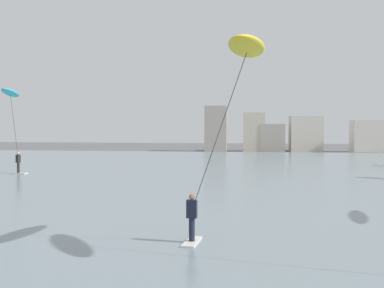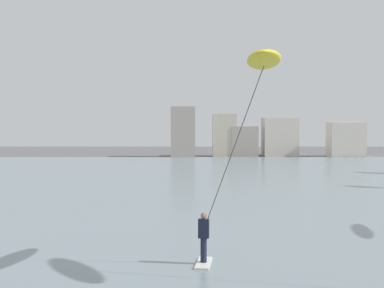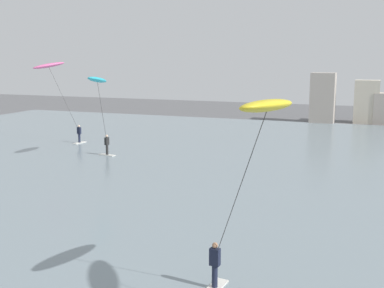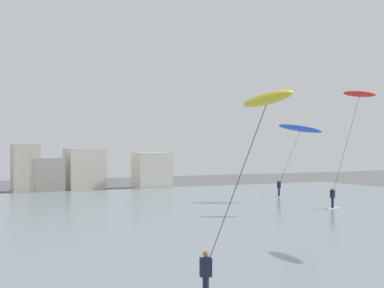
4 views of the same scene
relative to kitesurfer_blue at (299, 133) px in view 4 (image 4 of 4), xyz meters
The scene contains 5 objects.
water_bay 25.56m from the kitesurfer_blue, 162.93° to the right, with size 84.00×52.00×0.10m, color gray.
far_shore_buildings 26.09m from the kitesurfer_blue, 126.09° to the left, with size 22.60×5.76×5.91m.
kitesurfer_blue is the anchor object (origin of this frame).
kitesurfer_yellow 34.54m from the kitesurfer_blue, 129.33° to the right, with size 2.90×3.31×6.70m.
kitesurfer_red 9.05m from the kitesurfer_blue, 99.47° to the right, with size 2.85×3.35×9.09m.
Camera 4 is at (-8.24, -3.63, 5.04)m, focal length 54.02 mm.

